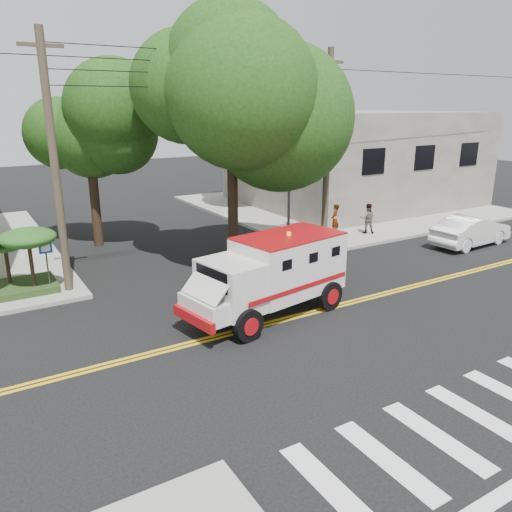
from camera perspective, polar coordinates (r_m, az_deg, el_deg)
ground at (r=16.21m, az=3.83°, el=-7.12°), size 100.00×100.00×0.00m
sidewalk_ne at (r=34.41m, az=9.53°, el=5.76°), size 17.00×17.00×0.15m
building_right at (r=35.32m, az=11.14°, el=11.01°), size 14.00×12.00×6.00m
utility_pole_left at (r=18.46m, az=-21.98°, el=9.20°), size 0.28×0.28×9.00m
utility_pole_right at (r=23.66m, az=8.11°, el=11.67°), size 0.28×0.28×9.00m
tree_main at (r=21.11m, az=-1.35°, el=18.56°), size 6.08×5.70×9.85m
tree_left at (r=24.61m, az=-17.82°, el=14.13°), size 4.48×4.20×7.70m
tree_right at (r=32.85m, az=0.92°, el=16.04°), size 4.80×4.50×8.20m
traffic_signal at (r=22.02m, az=3.76°, el=5.44°), size 0.15×0.18×3.60m
accessibility_sign at (r=19.15m, az=-22.81°, el=-0.29°), size 0.45×0.10×2.02m
palm_planter at (r=19.40m, az=-26.70°, el=0.30°), size 3.52×2.63×2.36m
armored_truck at (r=16.02m, az=1.85°, el=-1.82°), size 5.86×3.03×2.55m
parked_sedan at (r=26.34m, az=23.35°, el=2.67°), size 4.56×1.81×1.48m
pedestrian_a at (r=25.88m, az=9.00°, el=4.11°), size 0.70×0.63×1.60m
pedestrian_b at (r=26.60m, az=12.63°, el=4.21°), size 0.96×0.93×1.56m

